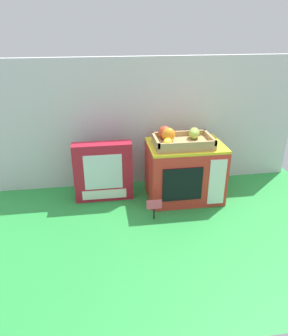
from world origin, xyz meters
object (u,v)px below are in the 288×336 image
(toy_microwave, at_px, (184,171))
(cookie_set_box, at_px, (103,172))
(food_groups_crate, at_px, (180,140))
(price_sign, at_px, (154,207))

(toy_microwave, distance_m, cookie_set_box, 0.41)
(toy_microwave, xyz_separation_m, food_groups_crate, (-0.04, -0.01, 0.17))
(toy_microwave, relative_size, cookie_set_box, 1.22)
(food_groups_crate, height_order, cookie_set_box, food_groups_crate)
(cookie_set_box, bearing_deg, toy_microwave, -5.47)
(toy_microwave, xyz_separation_m, cookie_set_box, (-0.40, 0.04, 0.01))
(food_groups_crate, xyz_separation_m, price_sign, (-0.15, -0.17, -0.25))
(toy_microwave, relative_size, food_groups_crate, 1.32)
(toy_microwave, height_order, price_sign, toy_microwave)
(toy_microwave, distance_m, food_groups_crate, 0.18)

